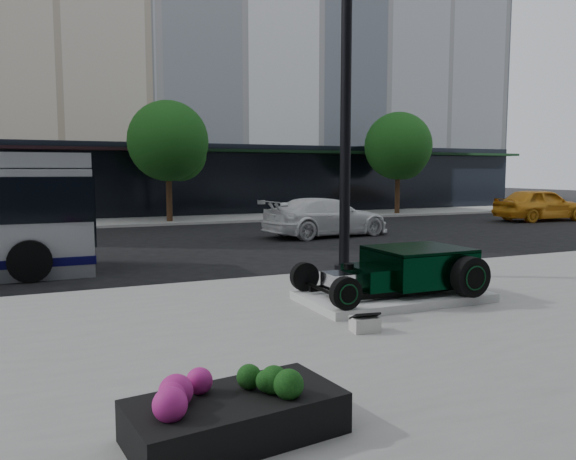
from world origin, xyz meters
name	(u,v)px	position (x,y,z in m)	size (l,w,h in m)	color
ground	(235,267)	(0.00, 0.00, 0.00)	(120.00, 120.00, 0.00)	black
sidewalk_far	(145,221)	(0.00, 14.00, 0.06)	(70.00, 4.00, 0.12)	gray
street_trees	(171,144)	(1.15, 13.07, 3.77)	(29.80, 3.80, 5.70)	black
display_plinth	(393,296)	(1.34, -5.23, 0.20)	(3.40, 1.80, 0.15)	silver
hot_rod	(409,268)	(1.67, -5.23, 0.70)	(3.22, 2.00, 0.81)	black
info_plaque	(365,323)	(-0.21, -6.76, 0.24)	(0.44, 0.35, 0.31)	silver
lamppost	(346,111)	(1.85, -2.46, 3.86)	(0.44, 0.44, 8.09)	black
flower_planter	(236,413)	(-3.04, -9.18, 0.34)	(2.00, 1.18, 0.62)	black
white_sedan	(326,217)	(5.47, 5.37, 0.74)	(2.08, 5.11, 1.48)	white
yellow_taxi	(541,205)	(18.53, 7.02, 0.82)	(1.94, 4.83, 1.64)	orange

